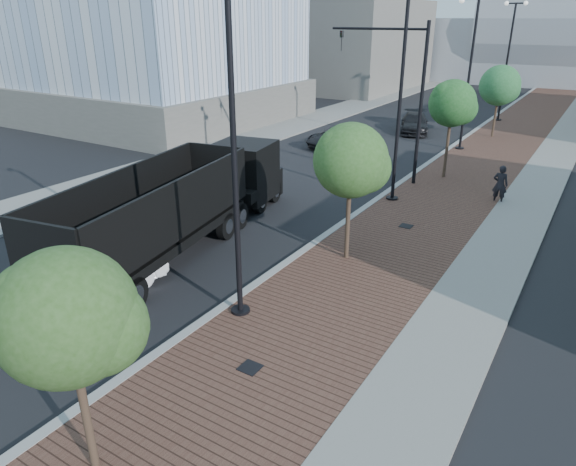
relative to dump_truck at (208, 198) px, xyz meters
The scene contains 23 objects.
sidewalk 26.70m from the dump_truck, 72.78° to the left, with size 7.00×140.00×0.12m, color #4C2D23.
concrete_strip 27.62m from the dump_truck, 67.41° to the left, with size 2.40×140.00×0.13m, color slate.
curb 25.88m from the dump_truck, 80.21° to the left, with size 0.30×140.00×0.14m, color gray.
west_sidewalk 26.92m from the dump_truck, 108.67° to the left, with size 4.00×140.00×0.12m, color slate.
dump_truck is the anchor object (origin of this frame).
white_sedan 6.06m from the dump_truck, 86.24° to the right, with size 1.56×4.46×1.47m, color white.
dark_car_mid 16.34m from the dump_truck, 98.22° to the left, with size 2.17×4.72×1.31m, color black.
dark_car_far 23.46m from the dump_truck, 88.85° to the left, with size 1.97×4.84×1.40m, color black.
pedestrian 13.57m from the dump_truck, 46.49° to the left, with size 0.67×0.44×1.84m, color black.
streetlight_1 7.27m from the dump_truck, 42.88° to the right, with size 1.44×0.56×9.21m.
streetlight_2 9.60m from the dump_truck, 56.22° to the left, with size 1.72×0.56×9.28m.
streetlight_3 20.28m from the dump_truck, 75.92° to the left, with size 1.44×0.56×9.21m.
streetlight_4 32.04m from the dump_truck, 80.98° to the left, with size 1.72×0.56×9.28m.
traffic_mast 11.79m from the dump_truck, 68.64° to the left, with size 5.09×0.20×8.00m.
tree_0 12.29m from the dump_truck, 60.11° to the right, with size 2.47×2.43×4.67m.
tree_1 6.47m from the dump_truck, ahead, with size 2.56×2.54×4.96m.
tree_2 14.11m from the dump_truck, 64.19° to the left, with size 2.45×2.41×5.23m.
tree_3 25.33m from the dump_truck, 76.15° to the left, with size 2.78×2.78×5.11m.
tower_podium 26.26m from the dump_truck, 138.30° to the left, with size 19.00×19.00×3.00m, color #5D5A54.
convention_center 70.66m from the dump_truck, 88.05° to the left, with size 50.00×30.00×50.00m.
commercial_block_nw 48.20m from the dump_truck, 108.94° to the left, with size 14.00×20.00×10.00m, color slate.
utility_cover_1 9.51m from the dump_truck, 43.88° to the right, with size 0.50×0.50×0.02m, color black.
utility_cover_2 8.23m from the dump_truck, 33.32° to the left, with size 0.50×0.50×0.02m, color black.
Camera 1 is at (8.71, -0.32, 8.12)m, focal length 32.04 mm.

